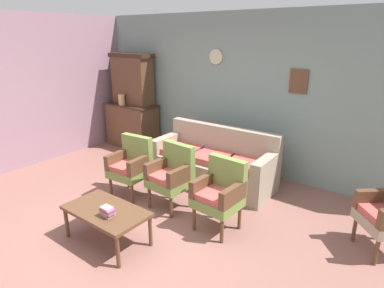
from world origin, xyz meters
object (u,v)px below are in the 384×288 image
at_px(coffee_table, 106,213).
at_px(armchair_row_middle, 172,174).
at_px(book_stack_on_table, 107,211).
at_px(vase_on_cabinet, 122,100).
at_px(armchair_near_couch_end, 220,192).
at_px(armchair_by_doorway, 131,164).
at_px(side_cabinet, 132,125).
at_px(floral_couch, 214,164).

bearing_deg(coffee_table, armchair_row_middle, 87.03).
distance_m(armchair_row_middle, book_stack_on_table, 1.18).
xyz_separation_m(vase_on_cabinet, armchair_row_middle, (2.49, -1.32, -0.54)).
distance_m(vase_on_cabinet, armchair_near_couch_end, 3.63).
bearing_deg(book_stack_on_table, armchair_by_doorway, 126.20).
height_order(armchair_by_doorway, armchair_row_middle, same).
relative_size(coffee_table, book_stack_on_table, 6.12).
bearing_deg(armchair_by_doorway, vase_on_cabinet, 141.40).
height_order(side_cabinet, armchair_near_couch_end, side_cabinet).
height_order(side_cabinet, armchair_row_middle, side_cabinet).
height_order(vase_on_cabinet, armchair_near_couch_end, vase_on_cabinet).
bearing_deg(armchair_by_doorway, coffee_table, -56.72).
bearing_deg(vase_on_cabinet, armchair_row_middle, -28.01).
relative_size(vase_on_cabinet, armchair_near_couch_end, 0.25).
xyz_separation_m(armchair_row_middle, book_stack_on_table, (0.08, -1.17, -0.02)).
relative_size(side_cabinet, floral_couch, 0.57).
height_order(side_cabinet, floral_couch, side_cabinet).
bearing_deg(floral_couch, book_stack_on_table, -88.82).
distance_m(side_cabinet, floral_couch, 2.49).
relative_size(armchair_by_doorway, armchair_near_couch_end, 1.00).
bearing_deg(floral_couch, armchair_by_doorway, -123.92).
bearing_deg(armchair_row_middle, coffee_table, -92.97).
height_order(side_cabinet, coffee_table, side_cabinet).
distance_m(armchair_by_doorway, book_stack_on_table, 1.34).
relative_size(vase_on_cabinet, book_stack_on_table, 1.36).
distance_m(floral_couch, armchair_by_doorway, 1.34).
xyz_separation_m(armchair_near_couch_end, book_stack_on_table, (-0.75, -1.11, -0.02)).
height_order(floral_couch, armchair_row_middle, same).
height_order(side_cabinet, book_stack_on_table, side_cabinet).
relative_size(vase_on_cabinet, armchair_by_doorway, 0.25).
bearing_deg(floral_couch, side_cabinet, 168.78).
height_order(armchair_by_doorway, book_stack_on_table, armchair_by_doorway).
xyz_separation_m(floral_couch, armchair_row_middle, (-0.03, -1.01, 0.17)).
bearing_deg(armchair_row_middle, armchair_near_couch_end, -4.18).
xyz_separation_m(armchair_row_middle, coffee_table, (-0.06, -1.09, -0.12)).
distance_m(vase_on_cabinet, armchair_row_middle, 2.87).
bearing_deg(vase_on_cabinet, side_cabinet, 64.35).
bearing_deg(book_stack_on_table, armchair_near_couch_end, 56.01).
bearing_deg(floral_couch, armchair_row_middle, -91.92).
xyz_separation_m(side_cabinet, book_stack_on_table, (2.48, -2.67, 0.01)).
relative_size(armchair_row_middle, armchair_near_couch_end, 1.00).
xyz_separation_m(floral_couch, book_stack_on_table, (0.05, -2.18, 0.16)).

